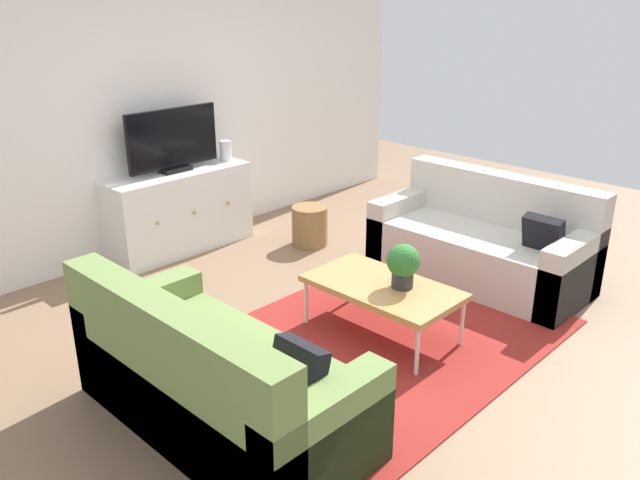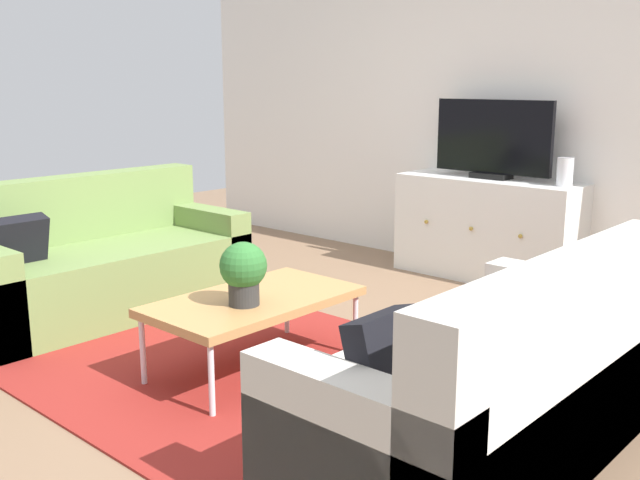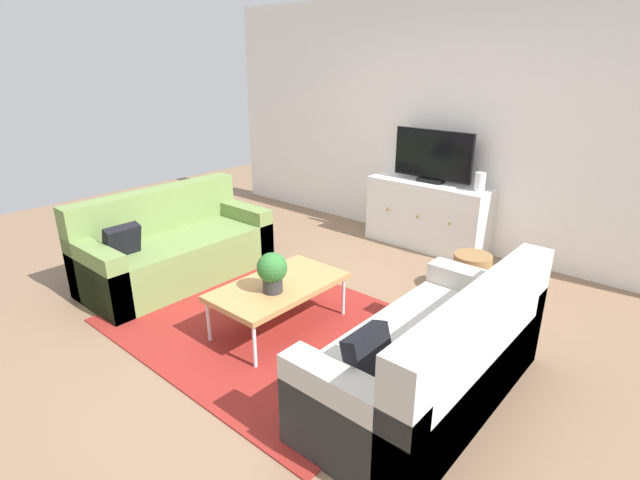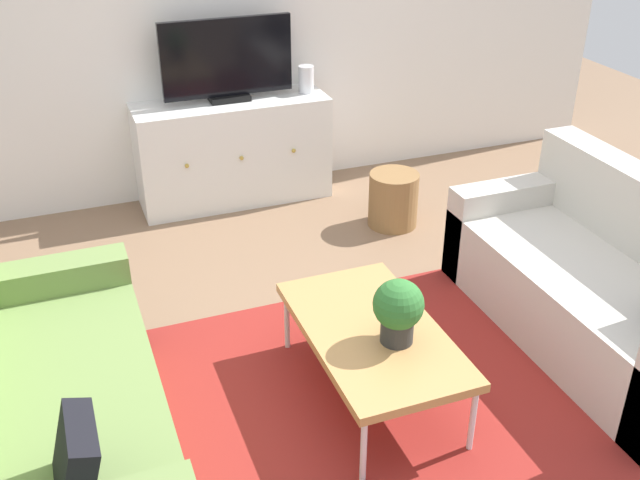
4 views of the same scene
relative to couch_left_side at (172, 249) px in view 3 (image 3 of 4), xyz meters
name	(u,v)px [view 3 (image 3 of 4)]	position (x,y,z in m)	size (l,w,h in m)	color
ground_plane	(285,320)	(1.43, 0.10, -0.29)	(10.00, 10.00, 0.00)	#84664C
wall_back	(445,125)	(1.43, 2.65, 1.06)	(6.40, 0.12, 2.70)	white
area_rug	(272,327)	(1.43, -0.05, -0.28)	(2.50, 1.90, 0.01)	maroon
couch_left_side	(172,249)	(0.00, 0.00, 0.00)	(0.82, 1.77, 0.86)	olive
couch_right_side	(438,363)	(2.87, 0.00, 0.00)	(0.82, 1.77, 0.86)	beige
coffee_table	(279,287)	(1.49, -0.01, 0.07)	(0.60, 1.07, 0.39)	#B7844C
potted_plant	(272,271)	(1.55, -0.13, 0.27)	(0.23, 0.23, 0.31)	#2D2D2D
tv_console	(427,215)	(1.45, 2.37, 0.09)	(1.37, 0.47, 0.75)	white
flat_screen_tv	(433,157)	(1.45, 2.39, 0.75)	(0.91, 0.16, 0.57)	black
glass_vase	(480,182)	(2.02, 2.37, 0.56)	(0.11, 0.11, 0.19)	silver
wicker_basket	(471,274)	(2.37, 1.58, -0.10)	(0.34, 0.34, 0.38)	olive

